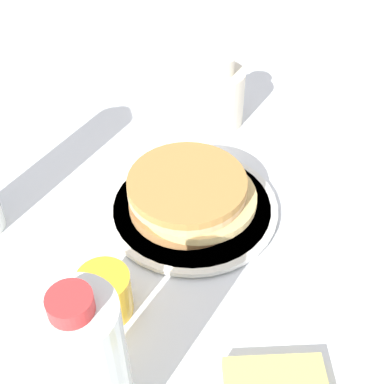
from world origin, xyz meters
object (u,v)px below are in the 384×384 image
at_px(plate, 192,208).
at_px(juice_glass, 105,294).
at_px(pancake_stack, 190,195).
at_px(water_bottle_near, 88,370).
at_px(cream_jug, 219,95).

relative_size(plate, juice_glass, 3.87).
bearing_deg(juice_glass, pancake_stack, -121.73).
bearing_deg(juice_glass, water_bottle_near, 93.36).
xyz_separation_m(plate, cream_jug, (-0.05, -0.23, 0.05)).
bearing_deg(plate, water_bottle_near, 72.27).
relative_size(plate, cream_jug, 1.99).
xyz_separation_m(plate, water_bottle_near, (0.10, 0.31, 0.10)).
relative_size(pancake_stack, water_bottle_near, 0.85).
distance_m(pancake_stack, cream_jug, 0.24).
distance_m(juice_glass, water_bottle_near, 0.16).
distance_m(plate, cream_jug, 0.24).
height_order(plate, water_bottle_near, water_bottle_near).
bearing_deg(cream_jug, plate, 78.28).
xyz_separation_m(plate, pancake_stack, (0.00, 0.00, 0.03)).
bearing_deg(juice_glass, plate, -121.85).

